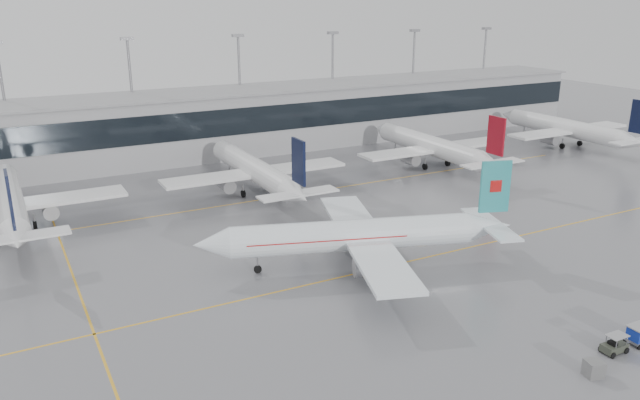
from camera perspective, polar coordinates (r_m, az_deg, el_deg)
ground at (r=71.53m, az=4.55°, el=-6.44°), size 320.00×320.00×0.00m
taxi_line_main at (r=71.53m, az=4.55°, el=-6.44°), size 120.00×0.25×0.01m
taxi_line_north at (r=96.41m, az=-5.04°, el=0.09°), size 120.00×0.25×0.01m
taxi_line_cross at (r=75.83m, az=-21.71°, el=-6.27°), size 0.25×60.00×0.01m
terminal at (r=124.17m, az=-10.99°, el=6.74°), size 180.00×15.00×12.00m
terminal_glass at (r=116.81m, az=-9.91°, el=6.85°), size 180.00×0.20×5.00m
terminal_roof at (r=123.14m, az=-11.16°, el=9.57°), size 182.00×16.00×0.40m
light_masts at (r=128.69m, az=-12.01°, el=10.38°), size 156.40×1.00×22.60m
air_canada_jet at (r=71.34m, az=3.90°, el=-3.23°), size 36.50×29.90×11.79m
parked_jet_b at (r=92.02m, az=-26.52°, el=-0.25°), size 29.64×36.96×11.72m
parked_jet_c at (r=98.63m, az=-5.94°, el=2.72°), size 29.64×36.96×11.72m
parked_jet_d at (r=115.92m, az=10.32°, el=4.83°), size 29.64×36.96×11.72m
parked_jet_e at (r=139.99m, az=21.75°, el=6.09°), size 29.64×36.96×11.72m
baggage_tug at (r=61.39m, az=25.30°, el=-12.02°), size 3.43×1.46×1.66m
gse_unit at (r=57.25m, az=23.75°, el=-13.93°), size 1.67×1.60×1.39m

